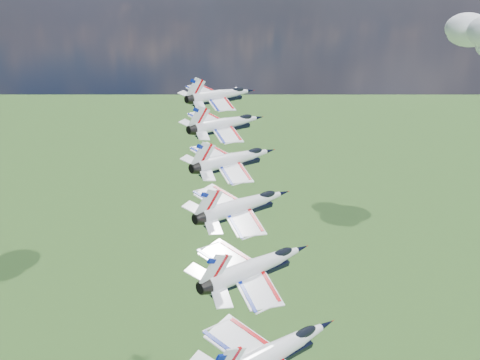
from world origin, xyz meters
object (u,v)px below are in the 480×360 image
Objects in this scene: jet_0 at (222,95)px; jet_5 at (276,351)px; jet_3 at (245,204)px; jet_1 at (228,123)px; jet_4 at (258,266)px; jet_2 at (236,159)px.

jet_5 is at bearing -32.18° from jet_0.
jet_1 is at bearing 147.82° from jet_3.
jet_4 is (22.08, -23.30, -7.55)m from jet_1.
jet_2 is at bearing 147.82° from jet_3.
jet_3 is at bearing -32.18° from jet_2.
jet_0 is 54.96m from jet_5.
jet_0 is 1.00× the size of jet_5.
jet_2 is (7.36, -7.77, -2.52)m from jet_1.
jet_0 reaches higher than jet_1.
jet_1 is 1.00× the size of jet_3.
jet_3 is at bearing 147.82° from jet_5.
jet_2 is 1.00× the size of jet_4.
jet_5 is at bearing -32.18° from jet_2.
jet_3 is (7.36, -7.77, -2.52)m from jet_2.
jet_1 is 21.98m from jet_3.
jet_4 is at bearing -32.18° from jet_2.
jet_0 reaches higher than jet_3.
jet_2 is 1.00× the size of jet_5.
jet_0 is at bearing 147.82° from jet_5.
jet_1 is 32.98m from jet_4.
jet_3 reaches higher than jet_4.
jet_3 is (14.72, -15.54, -5.03)m from jet_1.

